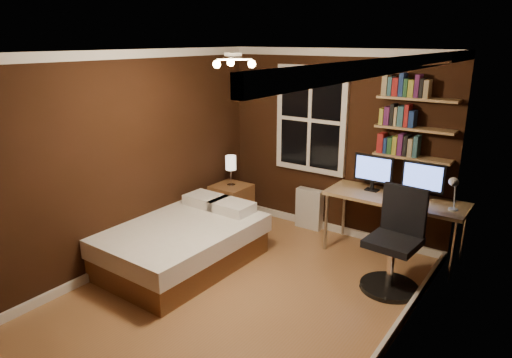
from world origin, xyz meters
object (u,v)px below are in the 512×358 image
Objects in this scene: radiator at (309,209)px; desk_lamp at (454,193)px; desk at (395,202)px; office_chair at (394,250)px; nightstand at (231,205)px; bed at (182,243)px; monitor_right at (423,181)px; monitor_left at (373,173)px; bedside_lamp at (231,171)px.

desk_lamp is at bearing -10.59° from radiator.
desk is 1.47× the size of office_chair.
radiator is at bearing 30.97° from nightstand.
office_chair reaches higher than nightstand.
desk_lamp reaches higher than nightstand.
desk_lamp is at bearing 30.42° from bed.
desk is 0.41m from monitor_right.
nightstand is 1.24× the size of monitor_right.
radiator is 1.20m from monitor_left.
monitor_left is 1.02m from desk_lamp.
nightstand is 0.54× the size of office_chair.
monitor_left is at bearing 12.67° from bedside_lamp.
monitor_left is at bearing 13.08° from nightstand.
desk is 3.38× the size of monitor_right.
office_chair is (-0.01, -0.80, -0.57)m from monitor_right.
desk is (1.28, -0.22, 0.44)m from radiator.
office_chair reaches higher than desk.
bed is 3.89× the size of monitor_right.
monitor_right is at bearing 0.00° from monitor_left.
monitor_right reaches higher than bedside_lamp.
bed is at bearing -78.52° from nightstand.
radiator is at bearing 174.83° from monitor_right.
bed is 2.50m from monitor_left.
monitor_right is at bearing 150.41° from desk_lamp.
bed is at bearing -134.09° from monitor_left.
bed is at bearing -78.93° from bedside_lamp.
monitor_left is at bearing 180.00° from monitor_right.
bedside_lamp is (0.00, 0.00, 0.52)m from nightstand.
monitor_left is at bearing 165.86° from desk.
office_chair is at bearing 23.31° from bed.
bedside_lamp is 2.56m from monitor_right.
monitor_right is at bearing -5.17° from radiator.
bed is 4.33× the size of desk_lamp.
monitor_right reaches higher than bed.
monitor_right is at bearing 10.11° from nightstand.
office_chair is at bearing -69.71° from desk.
nightstand is 2.31m from desk.
bed is 4.38× the size of bedside_lamp.
monitor_right is (2.27, 1.72, 0.74)m from bed.
bedside_lamp is 0.99× the size of desk_lamp.
office_chair is at bearing -31.32° from radiator.
monitor_left is (1.91, 0.43, 0.19)m from bedside_lamp.
nightstand is at bearing -149.44° from radiator.
radiator is 1.81m from office_chair.
monitor_right is at bearing 93.72° from office_chair.
nightstand is at bearing 102.21° from bed.
desk is at bearing -9.92° from radiator.
bed is at bearing -111.06° from radiator.
radiator is 2.11m from desk_lamp.
bed reaches higher than radiator.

